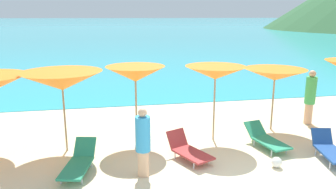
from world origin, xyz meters
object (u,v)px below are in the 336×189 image
umbrella_4 (215,73)px  lounge_chair_4 (330,149)px  beachgoer_3 (310,96)px  umbrella_3 (135,74)px  lounge_chair_1 (188,149)px  lounge_chair_2 (79,162)px  umbrella_2 (62,81)px  lounge_chair_6 (266,138)px  beachgoer_2 (143,141)px  umbrella_5 (275,75)px  beach_ball (277,162)px

umbrella_4 → lounge_chair_4: 3.67m
lounge_chair_4 → beachgoer_3: 3.15m
umbrella_3 → lounge_chair_1: size_ratio=1.54×
umbrella_4 → lounge_chair_2: (-3.88, -1.43, -1.81)m
beachgoer_3 → umbrella_3: bearing=-69.2°
umbrella_2 → lounge_chair_6: 5.93m
lounge_chair_4 → beachgoer_2: bearing=-168.6°
lounge_chair_4 → beachgoer_2: size_ratio=0.93×
umbrella_5 → beachgoer_3: 1.81m
umbrella_4 → lounge_chair_2: size_ratio=1.36×
umbrella_5 → beachgoer_3: (1.56, 0.32, -0.85)m
lounge_chair_1 → beachgoer_2: size_ratio=0.89×
lounge_chair_1 → beachgoer_3: beachgoer_3 is taller
umbrella_4 → beachgoer_2: (-2.37, -1.94, -1.20)m
lounge_chair_2 → beach_ball: lounge_chair_2 is taller
beachgoer_2 → lounge_chair_2: bearing=-46.9°
lounge_chair_2 → lounge_chair_4: lounge_chair_4 is taller
beachgoer_2 → beach_ball: 3.41m
lounge_chair_2 → lounge_chair_4: (6.43, -0.54, 0.04)m
umbrella_4 → lounge_chair_2: 4.52m
lounge_chair_1 → beachgoer_2: (-1.26, -0.71, 0.60)m
umbrella_2 → umbrella_4: (4.32, 0.03, 0.07)m
lounge_chair_2 → beachgoer_2: bearing=-6.3°
umbrella_2 → lounge_chair_2: umbrella_2 is taller
umbrella_4 → beachgoer_3: 4.00m
umbrella_2 → lounge_chair_1: 3.84m
lounge_chair_4 → lounge_chair_6: 1.67m
umbrella_3 → umbrella_4: size_ratio=1.01×
umbrella_5 → lounge_chair_4: size_ratio=1.32×
lounge_chair_1 → beach_ball: bearing=-48.5°
umbrella_3 → lounge_chair_4: (4.86, -2.26, -1.76)m
beach_ball → lounge_chair_6: bearing=74.9°
umbrella_3 → beachgoer_2: (-0.06, -2.24, -1.19)m
umbrella_2 → beachgoer_3: umbrella_2 is taller
umbrella_5 → lounge_chair_1: 4.07m
lounge_chair_2 → umbrella_5: bearing=30.4°
umbrella_5 → lounge_chair_2: size_ratio=1.22×
lounge_chair_1 → lounge_chair_6: size_ratio=0.92×
umbrella_5 → umbrella_3: bearing=-177.0°
lounge_chair_2 → lounge_chair_6: bearing=18.6°
umbrella_3 → lounge_chair_6: umbrella_3 is taller
lounge_chair_2 → beachgoer_2: beachgoer_2 is taller
lounge_chair_1 → umbrella_2: bearing=134.3°
umbrella_3 → beachgoer_3: bearing=5.2°
umbrella_2 → beachgoer_2: (1.95, -1.91, -1.13)m
lounge_chair_1 → umbrella_4: bearing=22.9°
umbrella_4 → umbrella_5: bearing=13.6°
umbrella_3 → beachgoer_3: 6.19m
lounge_chair_1 → beachgoer_3: (4.87, 2.08, 0.73)m
umbrella_4 → beach_ball: size_ratio=8.43×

